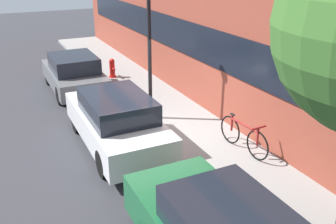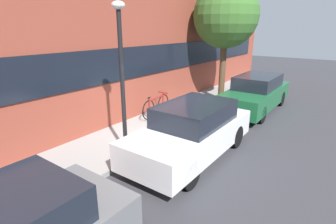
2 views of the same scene
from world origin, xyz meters
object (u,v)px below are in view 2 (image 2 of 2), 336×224
(bicycle, at_px, (156,105))
(lamp_post, at_px, (121,62))
(parked_car_white, at_px, (192,131))
(street_tree, at_px, (226,16))
(parked_car_green, at_px, (256,93))

(bicycle, xyz_separation_m, lamp_post, (-2.91, -1.25, 2.01))
(parked_car_white, distance_m, street_tree, 6.64)
(parked_car_white, bearing_deg, parked_car_green, -180.00)
(parked_car_white, distance_m, lamp_post, 2.56)
(street_tree, relative_size, lamp_post, 1.35)
(parked_car_white, distance_m, bicycle, 3.25)
(parked_car_green, bearing_deg, parked_car_white, 0.00)
(bicycle, relative_size, lamp_post, 0.46)
(parked_car_white, bearing_deg, lamp_post, -52.73)
(parked_car_white, bearing_deg, bicycle, -124.35)
(parked_car_white, bearing_deg, street_tree, -162.59)
(bicycle, bearing_deg, parked_car_green, -43.11)
(parked_car_white, xyz_separation_m, bicycle, (1.83, 2.68, -0.18))
(parked_car_green, height_order, bicycle, parked_car_green)
(parked_car_white, distance_m, parked_car_green, 5.20)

